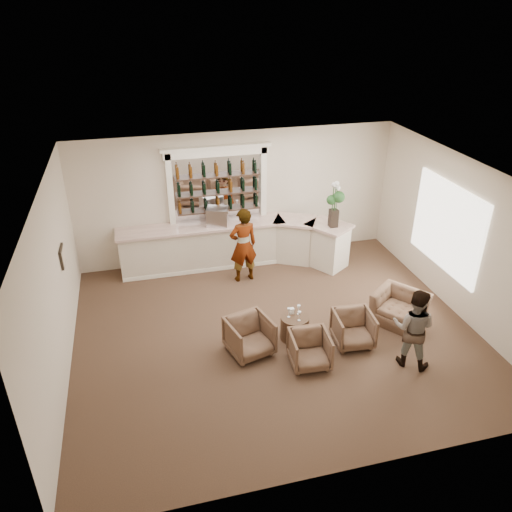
{
  "coord_description": "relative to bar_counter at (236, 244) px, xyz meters",
  "views": [
    {
      "loc": [
        -2.44,
        -7.99,
        6.16
      ],
      "look_at": [
        -0.18,
        0.9,
        1.32
      ],
      "focal_mm": 35.0,
      "sensor_mm": 36.0,
      "label": 1
    }
  ],
  "objects": [
    {
      "name": "ground",
      "position": [
        0.16,
        -3.0,
        -0.57
      ],
      "size": [
        8.0,
        8.0,
        0.0
      ],
      "primitive_type": "plane",
      "color": "brown",
      "rests_on": "ground"
    },
    {
      "name": "room_shell",
      "position": [
        0.33,
        -2.29,
        1.77
      ],
      "size": [
        8.04,
        7.02,
        3.32
      ],
      "color": "beige",
      "rests_on": "ground"
    },
    {
      "name": "bar_counter",
      "position": [
        0.0,
        0.0,
        0.0
      ],
      "size": [
        5.72,
        1.8,
        1.14
      ],
      "color": "silver",
      "rests_on": "ground"
    },
    {
      "name": "back_bar_alcove",
      "position": [
        -0.34,
        0.41,
        1.46
      ],
      "size": [
        2.64,
        0.25,
        3.0
      ],
      "color": "white",
      "rests_on": "ground"
    },
    {
      "name": "cocktail_table",
      "position": [
        0.48,
        -3.29,
        -0.32
      ],
      "size": [
        0.57,
        0.57,
        0.5
      ],
      "primitive_type": "cylinder",
      "color": "#48301F",
      "rests_on": "ground"
    },
    {
      "name": "sommelier",
      "position": [
        0.01,
        -0.77,
        0.35
      ],
      "size": [
        0.72,
        0.53,
        1.84
      ],
      "primitive_type": "imported",
      "rotation": [
        0.0,
        0.0,
        3.28
      ],
      "color": "gray",
      "rests_on": "ground"
    },
    {
      "name": "guest",
      "position": [
        2.31,
        -4.54,
        0.21
      ],
      "size": [
        0.97,
        0.95,
        1.58
      ],
      "primitive_type": "imported",
      "rotation": [
        0.0,
        0.0,
        2.46
      ],
      "color": "gray",
      "rests_on": "ground"
    },
    {
      "name": "armchair_left",
      "position": [
        -0.5,
        -3.51,
        -0.2
      ],
      "size": [
        0.97,
        0.99,
        0.74
      ],
      "primitive_type": "imported",
      "rotation": [
        0.0,
        0.0,
        0.26
      ],
      "color": "brown",
      "rests_on": "ground"
    },
    {
      "name": "armchair_center",
      "position": [
        0.49,
        -4.12,
        -0.24
      ],
      "size": [
        0.76,
        0.78,
        0.67
      ],
      "primitive_type": "imported",
      "rotation": [
        0.0,
        0.0,
        -0.07
      ],
      "color": "brown",
      "rests_on": "ground"
    },
    {
      "name": "armchair_right",
      "position": [
        1.54,
        -3.74,
        -0.23
      ],
      "size": [
        0.8,
        0.82,
        0.69
      ],
      "primitive_type": "imported",
      "rotation": [
        0.0,
        0.0,
        -0.09
      ],
      "color": "brown",
      "rests_on": "ground"
    },
    {
      "name": "armchair_far",
      "position": [
        2.79,
        -3.29,
        -0.24
      ],
      "size": [
        1.33,
        1.36,
        0.67
      ],
      "primitive_type": "imported",
      "rotation": [
        0.0,
        0.0,
        -0.92
      ],
      "color": "brown",
      "rests_on": "ground"
    },
    {
      "name": "espresso_machine",
      "position": [
        -0.43,
        0.05,
        0.79
      ],
      "size": [
        0.61,
        0.56,
        0.45
      ],
      "primitive_type": "cube",
      "rotation": [
        0.0,
        0.0,
        -0.3
      ],
      "color": "silver",
      "rests_on": "bar_counter"
    },
    {
      "name": "flower_vase",
      "position": [
        2.26,
        -0.73,
        1.22
      ],
      "size": [
        0.31,
        0.31,
        1.16
      ],
      "color": "black",
      "rests_on": "bar_counter"
    },
    {
      "name": "wine_glass_bar_left",
      "position": [
        0.26,
        -0.06,
        0.67
      ],
      "size": [
        0.07,
        0.07,
        0.21
      ],
      "primitive_type": null,
      "color": "white",
      "rests_on": "bar_counter"
    },
    {
      "name": "wine_glass_bar_right",
      "position": [
        -0.52,
        -0.04,
        0.67
      ],
      "size": [
        0.07,
        0.07,
        0.21
      ],
      "primitive_type": null,
      "color": "white",
      "rests_on": "bar_counter"
    },
    {
      "name": "wine_glass_tbl_a",
      "position": [
        0.36,
        -3.26,
        0.03
      ],
      "size": [
        0.07,
        0.07,
        0.21
      ],
      "primitive_type": null,
      "color": "white",
      "rests_on": "cocktail_table"
    },
    {
      "name": "wine_glass_tbl_b",
      "position": [
        0.58,
        -3.21,
        0.03
      ],
      "size": [
        0.07,
        0.07,
        0.21
      ],
      "primitive_type": null,
      "color": "white",
      "rests_on": "cocktail_table"
    },
    {
      "name": "wine_glass_tbl_c",
      "position": [
        0.52,
        -3.42,
        0.03
      ],
      "size": [
        0.07,
        0.07,
        0.21
      ],
      "primitive_type": null,
      "color": "white",
      "rests_on": "cocktail_table"
    },
    {
      "name": "napkin_holder",
      "position": [
        0.46,
        -3.15,
        -0.01
      ],
      "size": [
        0.08,
        0.08,
        0.12
      ],
      "primitive_type": "cube",
      "color": "white",
      "rests_on": "cocktail_table"
    }
  ]
}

